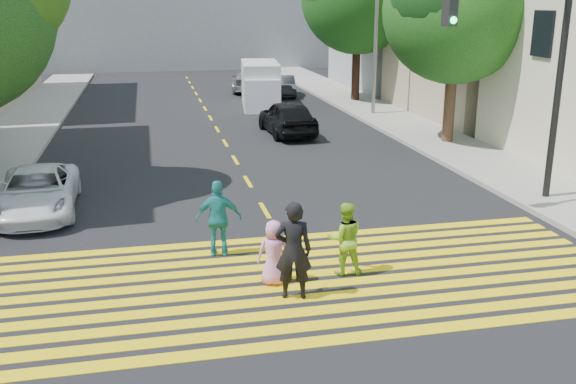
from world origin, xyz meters
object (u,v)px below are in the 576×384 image
object	(u,v)px
pedestrian_woman	(345,239)
silver_car	(247,81)
pedestrian_man	(293,250)
pedestrian_child	(274,253)
pedestrian_extra	(219,218)
white_van	(260,86)
white_sedan	(37,191)
dark_car_parked	(284,86)
tree_right_near	(458,1)
dark_car_near	(287,117)
traffic_signal	(531,58)

from	to	relation	value
pedestrian_woman	silver_car	distance (m)	28.94
pedestrian_man	pedestrian_child	distance (m)	0.80
pedestrian_child	silver_car	distance (m)	29.30
pedestrian_extra	white_van	bearing A→B (deg)	-93.92
pedestrian_child	white_sedan	xyz separation A→B (m)	(-5.36, 5.85, -0.07)
pedestrian_man	white_van	distance (m)	23.61
white_sedan	white_van	world-z (taller)	white_van
dark_car_parked	tree_right_near	bearing A→B (deg)	-68.29
pedestrian_man	pedestrian_woman	xyz separation A→B (m)	(1.30, 0.89, -0.19)
pedestrian_man	white_van	size ratio (longest dim) A/B	0.37
dark_car_near	traffic_signal	distance (m)	12.50
white_sedan	dark_car_parked	xyz separation A→B (m)	(11.19, 20.63, -0.01)
dark_car_parked	white_sedan	bearing A→B (deg)	-110.37
tree_right_near	white_sedan	distance (m)	16.62
pedestrian_man	white_sedan	world-z (taller)	pedestrian_man
pedestrian_extra	pedestrian_child	bearing A→B (deg)	125.22
tree_right_near	pedestrian_child	world-z (taller)	tree_right_near
pedestrian_woman	dark_car_near	xyz separation A→B (m)	(1.96, 14.71, -0.03)
dark_car_near	white_sedan	bearing A→B (deg)	42.44
white_van	traffic_signal	size ratio (longest dim) A/B	0.83
tree_right_near	white_van	world-z (taller)	tree_right_near
silver_car	dark_car_near	bearing A→B (deg)	97.49
dark_car_parked	traffic_signal	world-z (taller)	traffic_signal
tree_right_near	dark_car_near	size ratio (longest dim) A/B	1.85
white_sedan	silver_car	size ratio (longest dim) A/B	0.96
pedestrian_man	white_sedan	xyz separation A→B (m)	(-5.61, 6.56, -0.37)
pedestrian_man	pedestrian_extra	distance (m)	2.74
pedestrian_woman	pedestrian_extra	size ratio (longest dim) A/B	0.90
silver_car	pedestrian_man	bearing A→B (deg)	92.14
tree_right_near	dark_car_parked	distance (m)	16.07
white_sedan	silver_car	xyz separation A→B (m)	(9.30, 23.18, 0.06)
white_sedan	silver_car	world-z (taller)	silver_car
dark_car_near	dark_car_parked	xyz separation A→B (m)	(2.31, 11.59, -0.15)
white_sedan	tree_right_near	bearing A→B (deg)	19.36
pedestrian_child	pedestrian_extra	distance (m)	2.01
pedestrian_woman	dark_car_parked	distance (m)	26.64
pedestrian_woman	pedestrian_man	bearing A→B (deg)	39.99
tree_right_near	pedestrian_man	size ratio (longest dim) A/B	4.20
pedestrian_extra	white_sedan	world-z (taller)	pedestrian_extra
pedestrian_woman	pedestrian_child	xyz separation A→B (m)	(-1.55, -0.19, -0.11)
traffic_signal	dark_car_parked	bearing A→B (deg)	79.51
tree_right_near	pedestrian_child	size ratio (longest dim) A/B	6.08
silver_car	traffic_signal	bearing A→B (deg)	107.41
pedestrian_child	white_van	xyz separation A→B (m)	(3.71, 22.65, 0.46)
pedestrian_man	dark_car_parked	size ratio (longest dim) A/B	0.54
pedestrian_woman	white_sedan	distance (m)	8.94
silver_car	dark_car_parked	size ratio (longest dim) A/B	1.25
white_sedan	white_van	xyz separation A→B (m)	(9.07, 16.80, 0.53)
tree_right_near	pedestrian_man	world-z (taller)	tree_right_near
tree_right_near	traffic_signal	size ratio (longest dim) A/B	1.29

